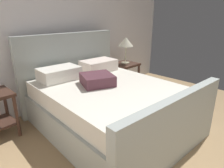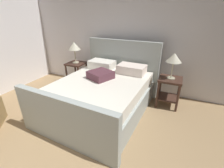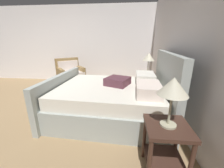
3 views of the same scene
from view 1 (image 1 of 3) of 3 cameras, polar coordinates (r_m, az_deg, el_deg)
wall_back at (r=3.58m, az=-14.45°, el=14.96°), size 5.27×0.12×2.57m
bed at (r=2.80m, az=-1.66°, el=-5.28°), size 1.83×2.20×1.24m
nightstand_right at (r=4.02m, az=3.78°, el=3.18°), size 0.44×0.44×0.60m
table_lamp_right at (r=3.90m, az=3.97°, el=11.66°), size 0.28×0.28×0.50m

